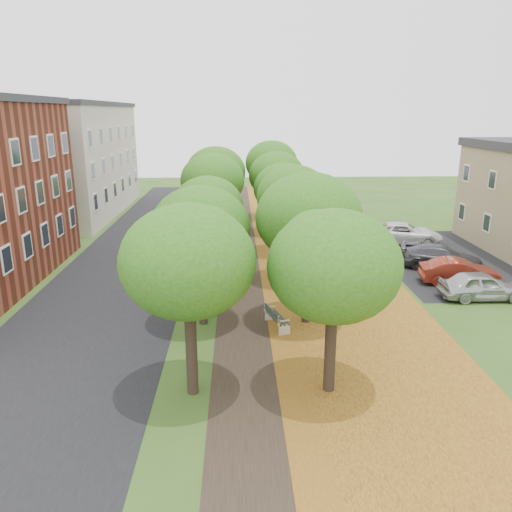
{
  "coord_description": "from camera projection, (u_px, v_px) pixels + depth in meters",
  "views": [
    {
      "loc": [
        -0.59,
        -15.6,
        9.5
      ],
      "look_at": [
        0.36,
        8.53,
        2.5
      ],
      "focal_mm": 35.0,
      "sensor_mm": 36.0,
      "label": 1
    }
  ],
  "objects": [
    {
      "name": "car_red",
      "position": [
        460.0,
        272.0,
        28.42
      ],
      "size": [
        4.54,
        2.17,
        1.44
      ],
      "primitive_type": "imported",
      "rotation": [
        0.0,
        0.0,
        1.42
      ],
      "color": "maroon",
      "rests_on": "ground"
    },
    {
      "name": "footpath",
      "position": [
        247.0,
        265.0,
        32.03
      ],
      "size": [
        3.2,
        70.0,
        0.01
      ],
      "primitive_type": "cube",
      "color": "black",
      "rests_on": "ground"
    },
    {
      "name": "car_silver",
      "position": [
        482.0,
        286.0,
        26.09
      ],
      "size": [
        4.36,
        1.77,
        1.48
      ],
      "primitive_type": "imported",
      "rotation": [
        0.0,
        0.0,
        1.57
      ],
      "color": "#B2B2B7",
      "rests_on": "ground"
    },
    {
      "name": "tree_row_west",
      "position": [
        210.0,
        192.0,
        30.63
      ],
      "size": [
        4.37,
        34.37,
        6.61
      ],
      "color": "black",
      "rests_on": "ground"
    },
    {
      "name": "car_grey",
      "position": [
        441.0,
        257.0,
        31.27
      ],
      "size": [
        5.4,
        3.54,
        1.45
      ],
      "primitive_type": "imported",
      "rotation": [
        0.0,
        0.0,
        1.24
      ],
      "color": "#38393E",
      "rests_on": "ground"
    },
    {
      "name": "parking_lot",
      "position": [
        447.0,
        259.0,
        33.5
      ],
      "size": [
        9.0,
        16.0,
        0.01
      ],
      "primitive_type": "cube",
      "color": "black",
      "rests_on": "ground"
    },
    {
      "name": "car_white",
      "position": [
        404.0,
        233.0,
        37.22
      ],
      "size": [
        5.98,
        3.7,
        1.55
      ],
      "primitive_type": "imported",
      "rotation": [
        0.0,
        0.0,
        1.35
      ],
      "color": "silver",
      "rests_on": "ground"
    },
    {
      "name": "ground",
      "position": [
        255.0,
        391.0,
        17.64
      ],
      "size": [
        120.0,
        120.0,
        0.0
      ],
      "primitive_type": "plane",
      "color": "#2D4C19",
      "rests_on": "ground"
    },
    {
      "name": "tree_row_east",
      "position": [
        288.0,
        192.0,
        30.81
      ],
      "size": [
        4.37,
        34.37,
        6.61
      ],
      "color": "black",
      "rests_on": "ground"
    },
    {
      "name": "street_asphalt",
      "position": [
        129.0,
        267.0,
        31.75
      ],
      "size": [
        8.0,
        70.0,
        0.01
      ],
      "primitive_type": "cube",
      "color": "black",
      "rests_on": "ground"
    },
    {
      "name": "leaf_verge",
      "position": [
        324.0,
        264.0,
        32.22
      ],
      "size": [
        7.5,
        70.0,
        0.01
      ],
      "primitive_type": "cube",
      "color": "#AB7E1F",
      "rests_on": "ground"
    },
    {
      "name": "bench",
      "position": [
        276.0,
        318.0,
        22.71
      ],
      "size": [
        1.08,
        2.0,
        0.91
      ],
      "rotation": [
        0.0,
        0.0,
        1.86
      ],
      "color": "#27312A",
      "rests_on": "ground"
    },
    {
      "name": "building_cream",
      "position": [
        63.0,
        159.0,
        47.22
      ],
      "size": [
        10.3,
        20.3,
        10.4
      ],
      "color": "beige",
      "rests_on": "ground"
    }
  ]
}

